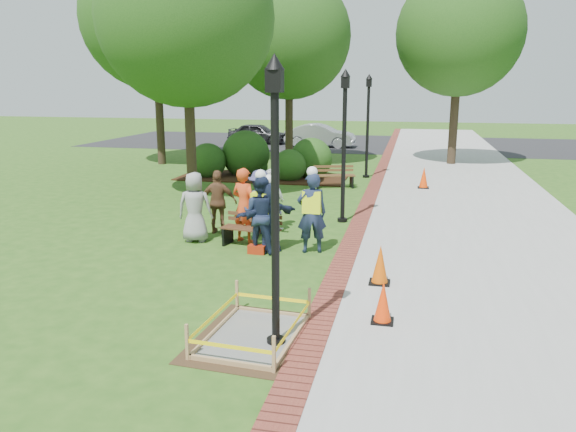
% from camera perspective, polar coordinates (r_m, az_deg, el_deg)
% --- Properties ---
extents(ground, '(100.00, 100.00, 0.00)m').
position_cam_1_polar(ground, '(11.72, -3.69, -5.96)').
color(ground, '#285116').
rests_on(ground, ground).
extents(sidewalk, '(6.00, 60.00, 0.02)m').
position_cam_1_polar(sidewalk, '(21.05, 17.45, 2.13)').
color(sidewalk, '#9E9E99').
rests_on(sidewalk, ground).
extents(brick_edging, '(0.50, 60.00, 0.03)m').
position_cam_1_polar(brick_edging, '(21.01, 8.59, 2.59)').
color(brick_edging, maroon).
rests_on(brick_edging, ground).
extents(mulch_bed, '(7.00, 3.00, 0.05)m').
position_cam_1_polar(mulch_bed, '(23.74, -2.57, 3.96)').
color(mulch_bed, '#381E0F').
rests_on(mulch_bed, ground).
extents(parking_lot, '(36.00, 12.00, 0.01)m').
position_cam_1_polar(parking_lot, '(37.94, 7.84, 7.32)').
color(parking_lot, black).
rests_on(parking_lot, ground).
extents(wet_concrete_pad, '(1.86, 2.42, 0.55)m').
position_cam_1_polar(wet_concrete_pad, '(8.86, -3.55, -10.88)').
color(wet_concrete_pad, '#47331E').
rests_on(wet_concrete_pad, ground).
extents(bench_near, '(1.52, 0.74, 0.79)m').
position_cam_1_polar(bench_near, '(13.62, -3.80, -2.10)').
color(bench_near, '#4C2D1A').
rests_on(bench_near, ground).
extents(bench_far, '(1.62, 0.94, 0.83)m').
position_cam_1_polar(bench_far, '(21.43, 4.72, 3.58)').
color(bench_far, brown).
rests_on(bench_far, ground).
extents(cone_front, '(0.37, 0.37, 0.72)m').
position_cam_1_polar(cone_front, '(9.45, 9.62, -8.72)').
color(cone_front, black).
rests_on(cone_front, ground).
extents(cone_back, '(0.41, 0.41, 0.80)m').
position_cam_1_polar(cone_back, '(11.18, 9.34, -4.98)').
color(cone_back, black).
rests_on(cone_back, ground).
extents(cone_far, '(0.42, 0.42, 0.82)m').
position_cam_1_polar(cone_far, '(21.78, 13.63, 3.75)').
color(cone_far, black).
rests_on(cone_far, ground).
extents(toolbox, '(0.41, 0.24, 0.20)m').
position_cam_1_polar(toolbox, '(13.10, -3.17, -3.40)').
color(toolbox, '#9F230C').
rests_on(toolbox, ground).
extents(lamp_near, '(0.28, 0.28, 4.26)m').
position_cam_1_polar(lamp_near, '(7.96, -1.32, 3.33)').
color(lamp_near, black).
rests_on(lamp_near, ground).
extents(lamp_mid, '(0.28, 0.28, 4.26)m').
position_cam_1_polar(lamp_mid, '(15.79, 5.73, 8.21)').
color(lamp_mid, black).
rests_on(lamp_mid, ground).
extents(lamp_far, '(0.28, 0.28, 4.26)m').
position_cam_1_polar(lamp_far, '(23.73, 8.12, 9.82)').
color(lamp_far, black).
rests_on(lamp_far, ground).
extents(tree_left, '(5.87, 5.87, 8.92)m').
position_cam_1_polar(tree_left, '(19.89, -10.34, 19.20)').
color(tree_left, '#3D2D1E').
rests_on(tree_left, ground).
extents(tree_back, '(5.83, 5.83, 8.94)m').
position_cam_1_polar(tree_back, '(27.68, 0.11, 17.73)').
color(tree_back, '#3D2D1E').
rests_on(tree_back, ground).
extents(tree_right, '(5.93, 5.93, 9.17)m').
position_cam_1_polar(tree_right, '(28.84, 17.04, 17.36)').
color(tree_right, '#3D2D1E').
rests_on(tree_right, ground).
extents(tree_far, '(6.86, 6.86, 10.35)m').
position_cam_1_polar(tree_far, '(28.49, -13.40, 19.08)').
color(tree_far, '#3D2D1E').
rests_on(tree_far, ground).
extents(shrub_a, '(1.55, 1.55, 1.55)m').
position_cam_1_polar(shrub_a, '(24.19, -8.11, 3.96)').
color(shrub_a, '#1B4413').
rests_on(shrub_a, ground).
extents(shrub_b, '(2.07, 2.07, 2.07)m').
position_cam_1_polar(shrub_b, '(24.64, -4.27, 4.23)').
color(shrub_b, '#1B4413').
rests_on(shrub_b, ground).
extents(shrub_c, '(1.37, 1.37, 1.37)m').
position_cam_1_polar(shrub_c, '(23.10, 0.16, 3.66)').
color(shrub_c, '#1B4413').
rests_on(shrub_c, ground).
extents(shrub_d, '(1.79, 1.79, 1.79)m').
position_cam_1_polar(shrub_d, '(23.95, 2.33, 4.00)').
color(shrub_d, '#1B4413').
rests_on(shrub_d, ground).
extents(shrub_e, '(0.90, 0.90, 0.90)m').
position_cam_1_polar(shrub_e, '(24.44, -3.11, 4.18)').
color(shrub_e, '#1B4413').
rests_on(shrub_e, ground).
extents(casual_person_a, '(0.60, 0.43, 1.75)m').
position_cam_1_polar(casual_person_a, '(14.10, -9.44, 0.89)').
color(casual_person_a, gray).
rests_on(casual_person_a, ground).
extents(casual_person_b, '(0.69, 0.57, 1.86)m').
position_cam_1_polar(casual_person_b, '(13.91, -4.48, 1.09)').
color(casual_person_b, red).
rests_on(casual_person_b, ground).
extents(casual_person_c, '(0.62, 0.58, 1.64)m').
position_cam_1_polar(casual_person_c, '(15.17, -1.66, 1.73)').
color(casual_person_c, white).
rests_on(casual_person_c, ground).
extents(casual_person_d, '(0.57, 0.40, 1.67)m').
position_cam_1_polar(casual_person_d, '(14.81, -7.08, 1.41)').
color(casual_person_d, brown).
rests_on(casual_person_d, ground).
extents(casual_person_e, '(0.57, 0.39, 1.71)m').
position_cam_1_polar(casual_person_e, '(14.53, -2.82, 1.33)').
color(casual_person_e, '#3C3A66').
rests_on(casual_person_e, ground).
extents(hivis_worker_a, '(0.63, 0.63, 1.84)m').
position_cam_1_polar(hivis_worker_a, '(13.03, -1.91, 0.23)').
color(hivis_worker_a, '#171F3C').
rests_on(hivis_worker_a, ground).
extents(hivis_worker_b, '(0.69, 0.55, 2.03)m').
position_cam_1_polar(hivis_worker_b, '(12.98, 2.43, 0.55)').
color(hivis_worker_b, '#18273E').
rests_on(hivis_worker_b, ground).
extents(hivis_worker_c, '(0.63, 0.45, 1.96)m').
position_cam_1_polar(hivis_worker_c, '(13.00, -2.77, 0.42)').
color(hivis_worker_c, '#1B2246').
rests_on(hivis_worker_c, ground).
extents(parked_car_a, '(2.27, 4.61, 1.46)m').
position_cam_1_polar(parked_car_a, '(37.54, -3.06, 7.36)').
color(parked_car_a, '#29292B').
rests_on(parked_car_a, ground).
extents(parked_car_b, '(2.20, 4.82, 1.55)m').
position_cam_1_polar(parked_car_b, '(35.51, 3.28, 7.02)').
color(parked_car_b, '#A7A8AC').
rests_on(parked_car_b, ground).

